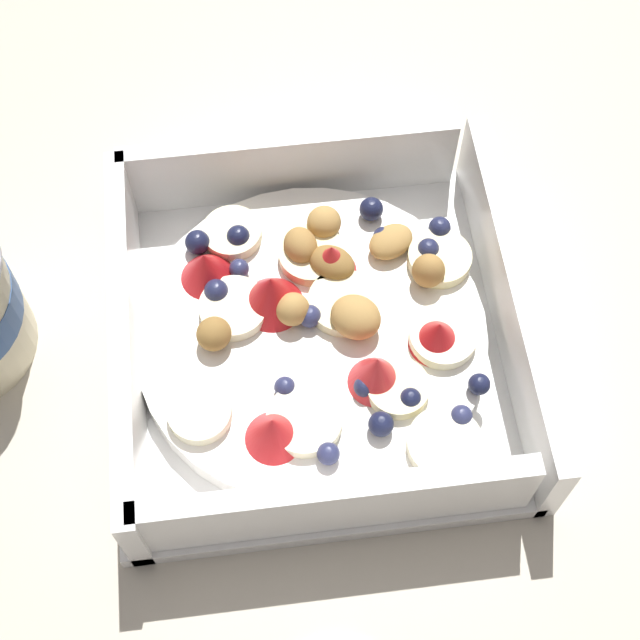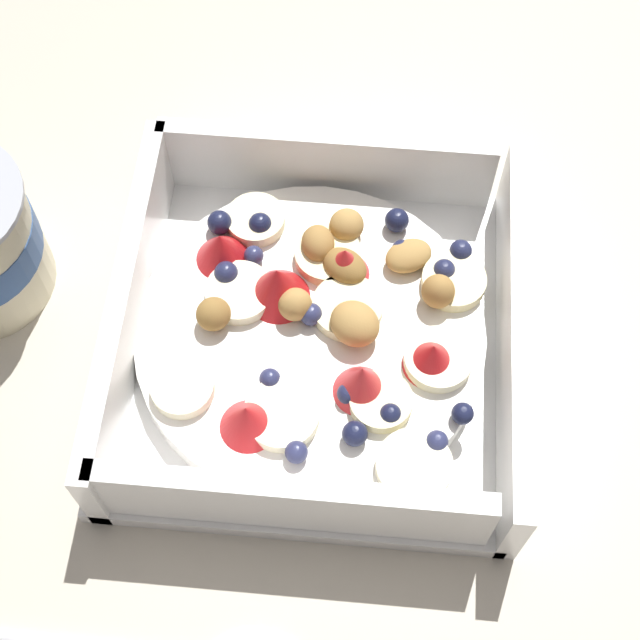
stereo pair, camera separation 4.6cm
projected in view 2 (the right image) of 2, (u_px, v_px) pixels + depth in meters
ground_plane at (310, 352)px, 0.49m from camera, size 2.40×2.40×0.00m
fruit_bowl at (321, 330)px, 0.47m from camera, size 0.20×0.20×0.06m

